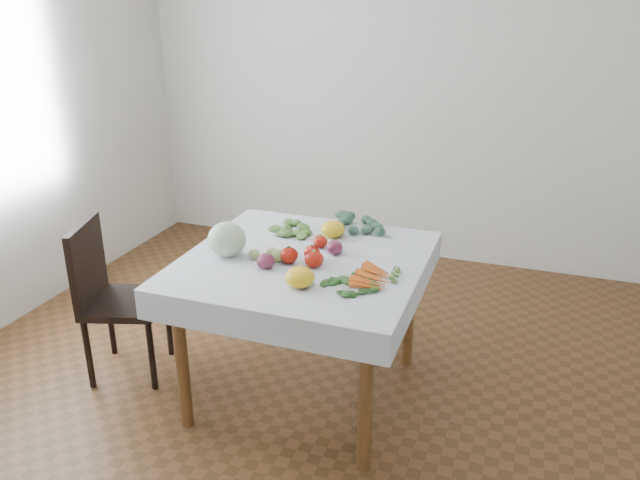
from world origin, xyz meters
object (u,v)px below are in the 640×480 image
Objects in this scene: heirloom_back at (333,229)px; chair at (109,290)px; carrot_bunch at (374,277)px; table at (304,277)px; cabbage at (227,239)px.

chair is at bearing -156.72° from heirloom_back.
chair reaches higher than carrot_bunch.
chair reaches higher than table.
heirloom_back is 0.55m from carrot_bunch.
table is 0.41m from carrot_bunch.
heirloom_back is at bearing 44.69° from cabbage.
cabbage is at bearing -135.31° from heirloom_back.
cabbage is 0.74m from carrot_bunch.
table is 3.69× the size of carrot_bunch.
heirloom_back is (0.40, 0.40, -0.04)m from cabbage.
carrot_bunch is (0.34, -0.43, -0.03)m from heirloom_back.
cabbage is at bearing -165.71° from table.
heirloom_back is at bearing 23.28° from chair.
table is 0.41m from cabbage.
cabbage is 1.47× the size of heirloom_back.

